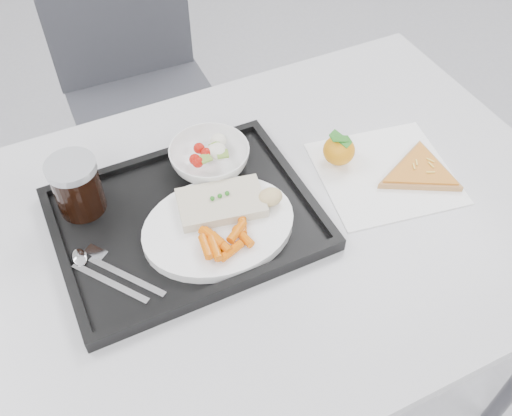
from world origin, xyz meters
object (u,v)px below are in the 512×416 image
at_px(chair, 137,75).
at_px(pizza_slice, 420,172).
at_px(tangerine, 339,150).
at_px(salad_bowl, 210,158).
at_px(cola_glass, 77,185).
at_px(dinner_plate, 219,226).
at_px(table, 253,244).
at_px(tray, 186,220).

distance_m(chair, pizza_slice, 0.94).
bearing_deg(tangerine, salad_bowl, 159.93).
height_order(salad_bowl, cola_glass, cola_glass).
height_order(chair, dinner_plate, chair).
distance_m(chair, cola_glass, 0.77).
relative_size(table, salad_bowl, 7.89).
bearing_deg(table, tangerine, 16.55).
bearing_deg(cola_glass, dinner_plate, -37.92).
distance_m(chair, dinner_plate, 0.85).
xyz_separation_m(table, cola_glass, (-0.27, 0.15, 0.14)).
bearing_deg(cola_glass, pizza_slice, -17.19).
bearing_deg(salad_bowl, cola_glass, 179.06).
bearing_deg(cola_glass, chair, 67.41).
xyz_separation_m(tray, cola_glass, (-0.16, 0.10, 0.06)).
bearing_deg(chair, tangerine, -74.67).
xyz_separation_m(chair, tangerine, (0.21, -0.75, 0.25)).
bearing_deg(dinner_plate, table, 1.33).
height_order(table, salad_bowl, salad_bowl).
xyz_separation_m(chair, tray, (-0.12, -0.77, 0.22)).
xyz_separation_m(dinner_plate, salad_bowl, (0.05, 0.15, 0.01)).
relative_size(cola_glass, tangerine, 1.64).
bearing_deg(table, salad_bowl, 97.50).
distance_m(table, salad_bowl, 0.18).
distance_m(tray, dinner_plate, 0.07).
relative_size(chair, salad_bowl, 6.11).
xyz_separation_m(chair, dinner_plate, (-0.08, -0.82, 0.24)).
bearing_deg(salad_bowl, pizza_slice, -27.00).
xyz_separation_m(tangerine, pizza_slice, (0.13, -0.10, -0.02)).
height_order(chair, tray, chair).
height_order(table, tangerine, tangerine).
relative_size(dinner_plate, cola_glass, 2.50).
bearing_deg(table, chair, 89.36).
relative_size(tray, cola_glass, 4.17).
relative_size(chair, tray, 2.07).
xyz_separation_m(cola_glass, pizza_slice, (0.61, -0.19, -0.06)).
height_order(dinner_plate, tangerine, tangerine).
relative_size(tray, tangerine, 6.84).
bearing_deg(tray, dinner_plate, -49.67).
bearing_deg(dinner_plate, pizza_slice, -4.55).
relative_size(cola_glass, pizza_slice, 0.55).
height_order(tangerine, pizza_slice, tangerine).
distance_m(chair, tangerine, 0.82).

